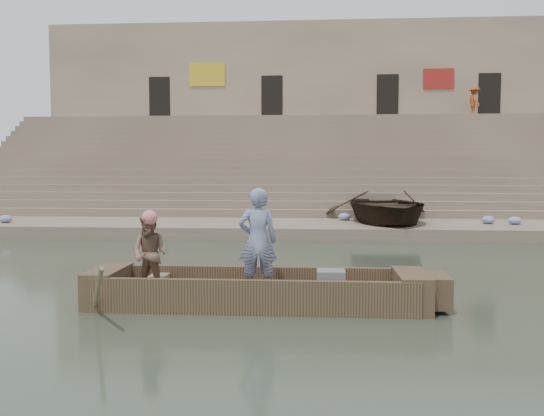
# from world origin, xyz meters

# --- Properties ---
(ground) EXTENTS (120.00, 120.00, 0.00)m
(ground) POSITION_xyz_m (0.00, 0.00, 0.00)
(ground) COLOR #293527
(ground) RESTS_ON ground
(lower_landing) EXTENTS (32.00, 4.00, 0.40)m
(lower_landing) POSITION_xyz_m (0.00, 8.00, 0.20)
(lower_landing) COLOR gray
(lower_landing) RESTS_ON ground
(mid_landing) EXTENTS (32.00, 3.00, 2.80)m
(mid_landing) POSITION_xyz_m (0.00, 15.50, 1.40)
(mid_landing) COLOR gray
(mid_landing) RESTS_ON ground
(upper_landing) EXTENTS (32.00, 3.00, 5.20)m
(upper_landing) POSITION_xyz_m (0.00, 22.50, 2.60)
(upper_landing) COLOR gray
(upper_landing) RESTS_ON ground
(ghat_steps) EXTENTS (32.00, 11.00, 5.20)m
(ghat_steps) POSITION_xyz_m (0.00, 17.19, 1.80)
(ghat_steps) COLOR gray
(ghat_steps) RESTS_ON ground
(building_wall) EXTENTS (32.00, 5.07, 11.20)m
(building_wall) POSITION_xyz_m (0.00, 26.50, 5.60)
(building_wall) COLOR tan
(building_wall) RESTS_ON ground
(main_rowboat) EXTENTS (5.00, 1.30, 0.22)m
(main_rowboat) POSITION_xyz_m (-0.30, -2.51, 0.11)
(main_rowboat) COLOR brown
(main_rowboat) RESTS_ON ground
(rowboat_trim) EXTENTS (6.04, 2.63, 1.99)m
(rowboat_trim) POSITION_xyz_m (-0.10, -2.52, 0.31)
(rowboat_trim) COLOR brown
(rowboat_trim) RESTS_ON ground
(standing_man) EXTENTS (0.68, 0.49, 1.76)m
(standing_man) POSITION_xyz_m (-0.28, -2.50, 1.10)
(standing_man) COLOR navy
(standing_man) RESTS_ON main_rowboat
(rowing_man) EXTENTS (0.74, 0.63, 1.32)m
(rowing_man) POSITION_xyz_m (-2.06, -2.66, 0.88)
(rowing_man) COLOR #277758
(rowing_man) RESTS_ON main_rowboat
(television) EXTENTS (0.46, 0.42, 0.40)m
(television) POSITION_xyz_m (0.92, -2.51, 0.42)
(television) COLOR slate
(television) RESTS_ON main_rowboat
(beached_rowboat) EXTENTS (4.19, 5.61, 1.11)m
(beached_rowboat) POSITION_xyz_m (3.10, 8.39, 0.95)
(beached_rowboat) COLOR #2D2116
(beached_rowboat) RESTS_ON lower_landing
(pedestrian) EXTENTS (0.78, 1.21, 1.78)m
(pedestrian) POSITION_xyz_m (9.81, 22.72, 6.09)
(pedestrian) COLOR #9A3F1A
(pedestrian) RESTS_ON upper_landing
(cloth_bundles) EXTENTS (17.81, 2.22, 0.26)m
(cloth_bundles) POSITION_xyz_m (1.73, 8.15, 0.53)
(cloth_bundles) COLOR #3F5999
(cloth_bundles) RESTS_ON lower_landing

